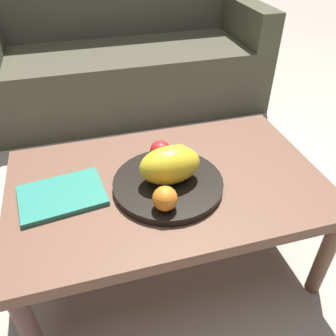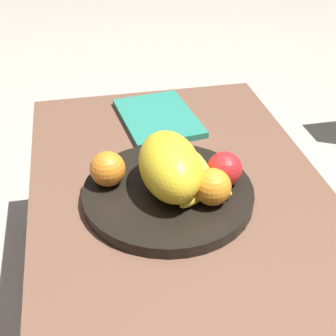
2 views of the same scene
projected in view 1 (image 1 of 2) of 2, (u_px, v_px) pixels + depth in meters
The scene contains 10 objects.
ground_plane at pixel (167, 257), 1.36m from camera, with size 8.00×8.00×0.00m, color #ACA596.
coffee_table at pixel (167, 191), 1.15m from camera, with size 1.01×0.62×0.39m.
couch at pixel (126, 59), 2.24m from camera, with size 1.70×0.70×0.90m.
fruit_bowl at pixel (168, 184), 1.09m from camera, with size 0.34×0.34×0.03m, color black.
melon_large_front at pixel (170, 165), 1.05m from camera, with size 0.19×0.12×0.12m, color yellow.
orange_front at pixel (179, 155), 1.13m from camera, with size 0.07×0.07×0.07m, color orange.
orange_left at pixel (165, 199), 0.97m from camera, with size 0.07×0.07×0.07m, color orange.
apple_front at pixel (160, 151), 1.15m from camera, with size 0.07×0.07×0.07m, color red.
banana_bunch at pixel (168, 161), 1.12m from camera, with size 0.16×0.14×0.06m.
magazine at pixel (62, 195), 1.05m from camera, with size 0.25×0.18×0.02m, color #29816C.
Camera 1 is at (-0.23, -0.84, 1.11)m, focal length 37.21 mm.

